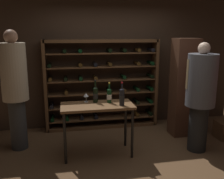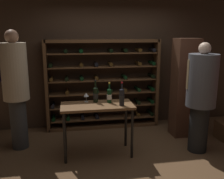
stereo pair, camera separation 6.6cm
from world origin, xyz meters
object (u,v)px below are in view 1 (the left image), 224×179
at_px(person_host_in_suit, 201,93).
at_px(wine_bottle_gold_foil, 95,94).
at_px(display_cabinet, 184,88).
at_px(wine_glass_stemmed_left, 86,95).
at_px(person_bystander_dark_jacket, 15,85).
at_px(wine_bottle_amber_reserve, 122,97).
at_px(tasting_table, 97,111).
at_px(wine_bottle_green_slim, 109,95).
at_px(wine_rack, 102,85).

distance_m(person_host_in_suit, wine_bottle_gold_foil, 1.72).
height_order(display_cabinet, wine_bottle_gold_foil, display_cabinet).
distance_m(display_cabinet, wine_glass_stemmed_left, 1.93).
distance_m(person_bystander_dark_jacket, wine_bottle_amber_reserve, 1.79).
distance_m(person_host_in_suit, wine_bottle_amber_reserve, 1.31).
relative_size(tasting_table, wine_glass_stemmed_left, 7.75).
xyz_separation_m(wine_bottle_gold_foil, wine_glass_stemmed_left, (-0.15, 0.05, -0.02)).
bearing_deg(person_bystander_dark_jacket, display_cabinet, -75.68).
distance_m(person_host_in_suit, wine_bottle_green_slim, 1.50).
bearing_deg(wine_glass_stemmed_left, display_cabinet, 10.22).
distance_m(tasting_table, wine_glass_stemmed_left, 0.33).
relative_size(wine_bottle_amber_reserve, wine_glass_stemmed_left, 2.53).
height_order(person_bystander_dark_jacket, wine_bottle_gold_foil, person_bystander_dark_jacket).
bearing_deg(wine_bottle_gold_foil, wine_rack, 75.43).
relative_size(wine_bottle_gold_foil, wine_bottle_amber_reserve, 0.99).
height_order(person_host_in_suit, wine_bottle_amber_reserve, person_host_in_suit).
relative_size(wine_bottle_amber_reserve, wine_bottle_green_slim, 1.12).
relative_size(wine_rack, wine_glass_stemmed_left, 15.70).
xyz_separation_m(tasting_table, wine_bottle_green_slim, (0.21, 0.08, 0.23)).
bearing_deg(wine_bottle_gold_foil, wine_bottle_green_slim, -16.55).
bearing_deg(wine_bottle_gold_foil, display_cabinet, 12.68).
relative_size(person_host_in_suit, wine_glass_stemmed_left, 12.30).
distance_m(tasting_table, wine_bottle_gold_foil, 0.28).
height_order(tasting_table, wine_bottle_gold_foil, wine_bottle_gold_foil).
relative_size(person_bystander_dark_jacket, wine_bottle_green_slim, 6.00).
bearing_deg(wine_glass_stemmed_left, wine_bottle_green_slim, -17.52).
relative_size(display_cabinet, wine_bottle_gold_foil, 5.04).
distance_m(person_host_in_suit, display_cabinet, 0.70).
bearing_deg(wine_bottle_amber_reserve, wine_bottle_gold_foil, 145.42).
bearing_deg(display_cabinet, wine_bottle_amber_reserve, -154.34).
height_order(wine_rack, wine_bottle_gold_foil, wine_rack).
distance_m(wine_rack, wine_bottle_green_slim, 1.16).
height_order(wine_rack, person_host_in_suit, wine_rack).
bearing_deg(wine_bottle_gold_foil, wine_bottle_amber_reserve, -34.58).
distance_m(tasting_table, person_host_in_suit, 1.72).
distance_m(wine_bottle_gold_foil, wine_bottle_green_slim, 0.23).
bearing_deg(wine_rack, tasting_table, -102.64).
distance_m(tasting_table, wine_bottle_amber_reserve, 0.46).
distance_m(person_host_in_suit, person_bystander_dark_jacket, 3.06).
bearing_deg(tasting_table, wine_bottle_green_slim, 19.94).
xyz_separation_m(wine_bottle_green_slim, wine_glass_stemmed_left, (-0.37, 0.12, -0.01)).
height_order(tasting_table, person_host_in_suit, person_host_in_suit).
bearing_deg(wine_bottle_gold_foil, person_bystander_dark_jacket, 165.39).
height_order(wine_bottle_amber_reserve, wine_glass_stemmed_left, wine_bottle_amber_reserve).
bearing_deg(person_host_in_suit, tasting_table, 77.44).
height_order(wine_bottle_green_slim, wine_glass_stemmed_left, wine_bottle_green_slim).
bearing_deg(tasting_table, wine_rack, 77.36).
bearing_deg(wine_rack, display_cabinet, -25.50).
bearing_deg(person_bystander_dark_jacket, wine_glass_stemmed_left, -90.74).
height_order(display_cabinet, wine_glass_stemmed_left, display_cabinet).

